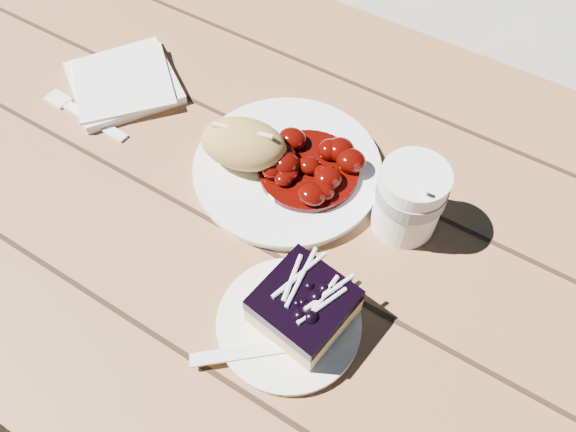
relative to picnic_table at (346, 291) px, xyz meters
The scene contains 11 objects.
ground 0.59m from the picnic_table, 90.00° to the left, with size 60.00×60.00×0.00m, color gray.
picnic_table is the anchor object (origin of this frame).
main_plate 0.22m from the picnic_table, 163.34° to the left, with size 0.25×0.25×0.02m, color white.
goulash_stew 0.23m from the picnic_table, 156.12° to the left, with size 0.13×0.13×0.04m, color #430502, non-canonical shape.
bread_roll 0.28m from the picnic_table, behind, with size 0.12×0.08×0.06m, color #B38D44.
dessert_plate 0.22m from the picnic_table, 93.39° to the right, with size 0.16×0.16×0.01m, color white.
blueberry_cake 0.24m from the picnic_table, 89.50° to the right, with size 0.11×0.11×0.05m.
fork_dessert 0.27m from the picnic_table, 98.04° to the right, with size 0.03×0.16×0.01m, color white, non-canonical shape.
coffee_cup 0.22m from the picnic_table, 49.40° to the left, with size 0.08×0.08×0.10m, color white.
napkin_stack 0.46m from the picnic_table, behind, with size 0.15×0.15×0.01m, color white.
fork_table 0.45m from the picnic_table, behind, with size 0.03×0.16×0.01m, color white, non-canonical shape.
Camera 1 is at (0.12, -0.36, 1.36)m, focal length 35.00 mm.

